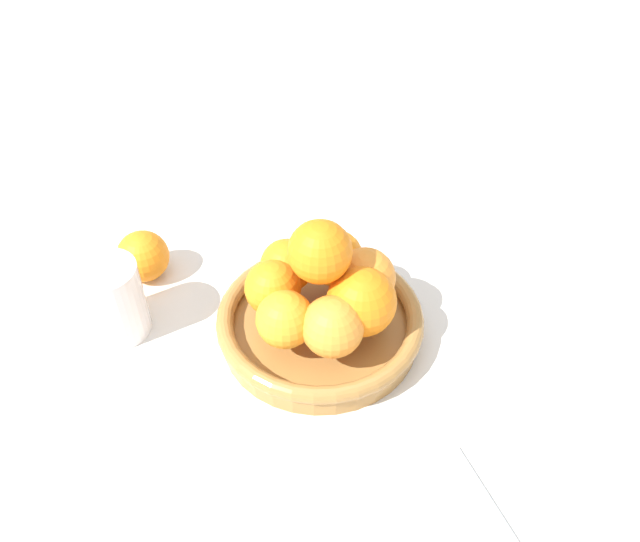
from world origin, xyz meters
name	(u,v)px	position (x,y,z in m)	size (l,w,h in m)	color
ground_plane	(320,334)	(0.00, 0.00, 0.00)	(4.00, 4.00, 0.00)	silver
fruit_bowl	(320,322)	(0.00, 0.00, 0.02)	(0.24, 0.24, 0.04)	#A57238
orange_pile	(325,286)	(0.00, 0.00, 0.08)	(0.18, 0.18, 0.13)	orange
stray_orange	(143,256)	(-0.23, -0.10, 0.03)	(0.07, 0.07, 0.07)	orange
drinking_glass	(112,300)	(-0.17, -0.18, 0.05)	(0.08, 0.08, 0.10)	white
napkin_folded	(434,527)	(0.25, -0.08, 0.00)	(0.13, 0.13, 0.01)	silver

